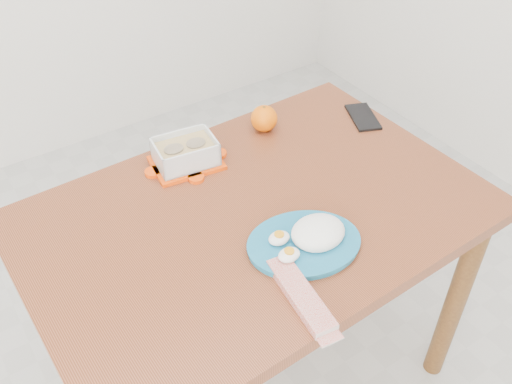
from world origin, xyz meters
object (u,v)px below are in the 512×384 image
orange_fruit (264,118)px  food_container (186,153)px  smartphone (363,117)px  rice_plate (309,238)px  dining_table (256,240)px

orange_fruit → food_container: bearing=-175.5°
smartphone → orange_fruit: bearing=-179.2°
rice_plate → smartphone: rice_plate is taller
dining_table → orange_fruit: (0.22, 0.28, 0.15)m
food_container → orange_fruit: size_ratio=2.57×
orange_fruit → rice_plate: (-0.18, -0.45, -0.02)m
food_container → orange_fruit: bearing=12.5°
dining_table → food_container: 0.30m
food_container → dining_table: bearing=-70.2°
dining_table → orange_fruit: size_ratio=14.74×
dining_table → rice_plate: rice_plate is taller
dining_table → smartphone: bearing=16.7°
orange_fruit → smartphone: 0.31m
orange_fruit → smartphone: orange_fruit is taller
dining_table → food_container: size_ratio=5.74×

